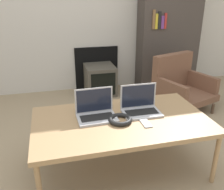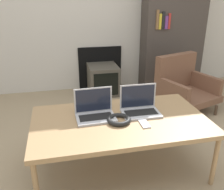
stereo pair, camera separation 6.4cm
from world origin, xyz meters
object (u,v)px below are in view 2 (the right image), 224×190
Objects in this scene: laptop_left at (95,111)px; headphones at (119,120)px; tv at (103,79)px; laptop_right at (140,106)px; armchair at (183,85)px; phone at (144,124)px.

laptop_left reaches higher than headphones.
laptop_left is at bearing -102.64° from tv.
headphones is at bearing -148.74° from laptop_right.
armchair reaches higher than headphones.
armchair is at bearing 34.89° from laptop_left.
armchair is (0.92, 1.14, -0.17)m from phone.
headphones is 0.24× the size of armchair.
phone is 1.83m from tv.
laptop_right is 0.40× the size of armchair.
laptop_left is at bearing 143.66° from headphones.
phone is (0.18, -0.08, -0.01)m from headphones.
phone is 0.28× the size of tv.
armchair reaches higher than tv.
tv is at bearing 83.53° from headphones.
headphones is 1.54m from armchair.
laptop_right is 2.40× the size of phone.
laptop_left is at bearing 149.28° from phone.
headphones is 1.44× the size of phone.
laptop_left and laptop_right have the same top height.
tv is 1.12m from armchair.
tv is at bearing 75.52° from laptop_left.
tv is (0.20, 1.73, -0.27)m from headphones.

